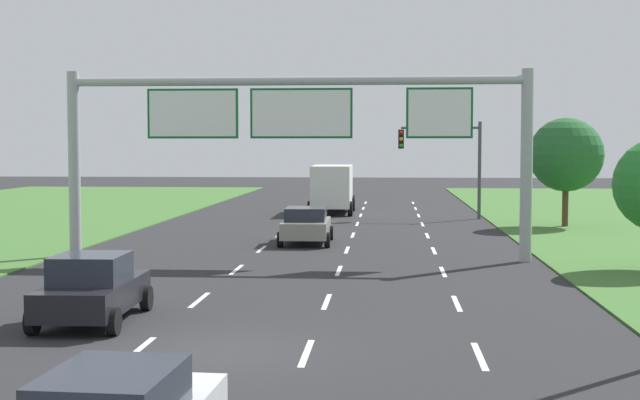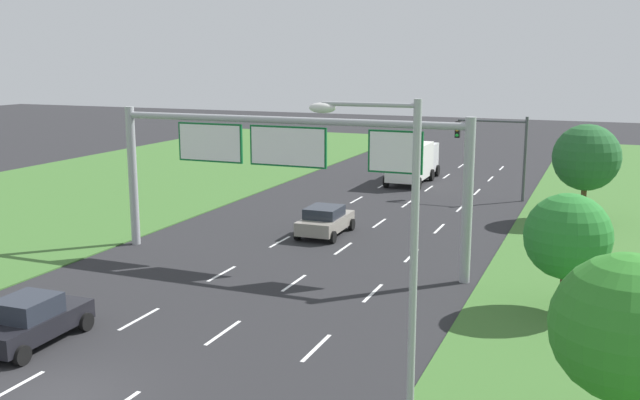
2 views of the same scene
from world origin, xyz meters
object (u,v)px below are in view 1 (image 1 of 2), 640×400
at_px(car_near_red, 306,225).
at_px(car_mid_lane, 93,289).
at_px(sign_gantry, 296,126).
at_px(traffic_light_mast, 446,152).
at_px(box_truck, 333,186).
at_px(roadside_tree_far, 566,155).

bearing_deg(car_near_red, car_mid_lane, -102.54).
xyz_separation_m(sign_gantry, traffic_light_mast, (6.69, 18.91, -1.08)).
bearing_deg(box_truck, traffic_light_mast, -34.06).
bearing_deg(car_mid_lane, traffic_light_mast, 69.88).
bearing_deg(traffic_light_mast, box_truck, 146.23).
xyz_separation_m(car_mid_lane, sign_gantry, (3.66, 12.08, 4.13)).
xyz_separation_m(traffic_light_mast, roadside_tree_far, (5.85, -4.87, -0.11)).
relative_size(car_mid_lane, traffic_light_mast, 0.75).
bearing_deg(roadside_tree_far, car_near_red, -145.63).
height_order(car_mid_lane, sign_gantry, sign_gantry).
bearing_deg(sign_gantry, car_mid_lane, -106.84).
height_order(car_near_red, car_mid_lane, car_mid_lane).
height_order(box_truck, roadside_tree_far, roadside_tree_far).
bearing_deg(box_truck, car_mid_lane, -96.03).
height_order(box_truck, sign_gantry, sign_gantry).
relative_size(box_truck, sign_gantry, 0.44).
height_order(box_truck, traffic_light_mast, traffic_light_mast).
xyz_separation_m(car_near_red, roadside_tree_far, (12.67, 8.66, 2.94)).
height_order(sign_gantry, traffic_light_mast, sign_gantry).
distance_m(car_mid_lane, traffic_light_mast, 32.82).
bearing_deg(sign_gantry, traffic_light_mast, 70.53).
xyz_separation_m(car_mid_lane, box_truck, (3.57, 35.52, 0.83)).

